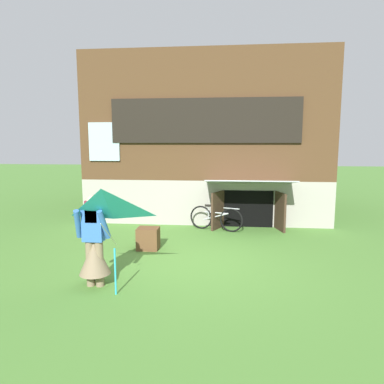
% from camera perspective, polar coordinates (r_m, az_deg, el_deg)
% --- Properties ---
extents(ground_plane, '(60.00, 60.00, 0.00)m').
position_cam_1_polar(ground_plane, '(7.40, 0.47, -10.92)').
color(ground_plane, '#4C7F33').
extents(log_house, '(7.30, 6.63, 5.01)m').
position_cam_1_polar(log_house, '(12.73, 2.91, 8.50)').
color(log_house, '#9E998E').
rests_on(log_house, ground_plane).
extents(person, '(0.61, 0.52, 1.55)m').
position_cam_1_polar(person, '(6.15, -15.61, -8.84)').
color(person, '#7F6B51').
rests_on(person, ground_plane).
extents(kite, '(1.08, 1.14, 1.60)m').
position_cam_1_polar(kite, '(5.31, -14.39, -4.45)').
color(kite, '#2DB2CC').
rests_on(kite, ground_plane).
extents(bicycle_silver, '(1.47, 0.53, 0.70)m').
position_cam_1_polar(bicycle_silver, '(9.69, 3.89, -4.25)').
color(bicycle_silver, black).
rests_on(bicycle_silver, ground_plane).
extents(wooden_crate, '(0.48, 0.41, 0.50)m').
position_cam_1_polar(wooden_crate, '(8.07, -7.13, -7.50)').
color(wooden_crate, brown).
rests_on(wooden_crate, ground_plane).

